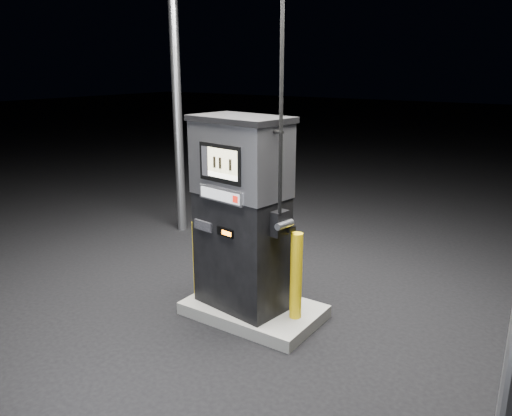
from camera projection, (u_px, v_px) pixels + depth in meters
The scene contains 5 objects.
ground at pixel (254, 315), 6.11m from camera, with size 80.00×80.00×0.00m, color black.
pump_island at pixel (254, 310), 6.08m from camera, with size 1.60×1.00×0.15m, color slate.
fuel_dispenser at pixel (241, 213), 5.74m from camera, with size 1.29×0.82×4.70m.
bollard_left at pixel (198, 258), 6.22m from camera, with size 0.13×0.13×0.96m, color yellow.
bollard_right at pixel (296, 276), 5.62m from camera, with size 0.14×0.14×1.02m, color yellow.
Camera 1 is at (3.13, -4.53, 2.94)m, focal length 35.00 mm.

